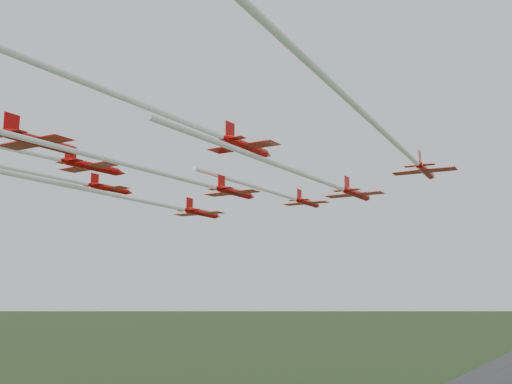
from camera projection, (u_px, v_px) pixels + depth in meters
The scene contains 8 objects.
runway at pixel (506, 380), 249.95m from camera, with size 38.00×900.00×0.04m, color #37373A.
jet_lead at pixel (287, 197), 104.69m from camera, with size 8.99×43.67×2.66m.
jet_row2_left at pixel (143, 201), 90.50m from camera, with size 10.64×66.03×2.85m.
jet_row2_right at pixel (323, 181), 82.47m from camera, with size 9.55×56.64×2.85m.
jet_row3_left at pixel (38, 174), 86.95m from camera, with size 8.70×59.37×2.58m.
jet_row3_mid at pixel (177, 177), 71.77m from camera, with size 8.28×54.13×2.47m.
jet_row3_right at pixel (389, 137), 56.47m from camera, with size 10.83×64.49×2.36m.
jet_row4_right at pixel (153, 109), 54.43m from camera, with size 8.92×64.69×2.65m.
Camera 1 is at (52.22, -77.52, 39.53)m, focal length 40.00 mm.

